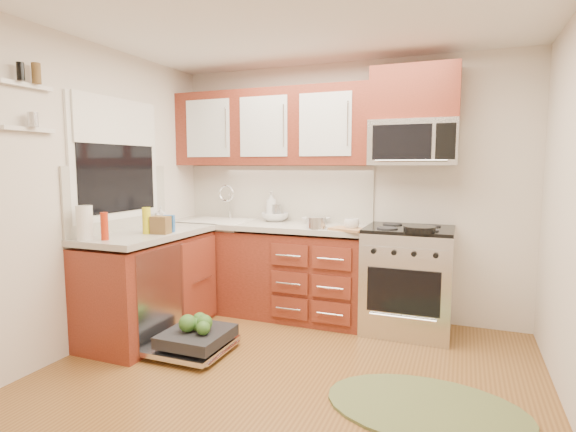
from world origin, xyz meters
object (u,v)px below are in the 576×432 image
at_px(rug, 426,408).
at_px(range, 408,280).
at_px(bowl_a, 316,220).
at_px(microwave, 413,143).
at_px(dishwasher, 193,341).
at_px(cutting_board, 348,229).
at_px(cup, 352,224).
at_px(upper_cabinets, 271,128).
at_px(bowl_b, 275,217).
at_px(skillet, 419,229).
at_px(paper_towel_roll, 85,223).
at_px(stock_pot, 316,223).
at_px(sink, 219,232).

bearing_deg(rug, range, 101.80).
height_order(range, bowl_a, bowl_a).
bearing_deg(microwave, dishwasher, -140.93).
bearing_deg(cutting_board, microwave, 33.23).
bearing_deg(cup, cutting_board, -128.31).
relative_size(range, microwave, 1.25).
xyz_separation_m(upper_cabinets, rug, (1.68, -1.47, -1.86)).
height_order(cutting_board, bowl_b, bowl_b).
xyz_separation_m(skillet, cup, (-0.59, 0.07, 0.00)).
height_order(microwave, bowl_a, microwave).
distance_m(range, bowl_b, 1.47).
xyz_separation_m(range, paper_towel_roll, (-2.28, -1.45, 0.58)).
bearing_deg(dishwasher, bowl_a, 63.81).
bearing_deg(bowl_b, range, -7.07).
xyz_separation_m(rug, stock_pot, (-1.08, 1.11, 0.97)).
distance_m(upper_cabinets, rug, 2.91).
xyz_separation_m(bowl_a, cup, (0.44, -0.32, 0.02)).
height_order(paper_towel_roll, bowl_a, paper_towel_roll).
bearing_deg(bowl_b, upper_cabinets, -143.62).
height_order(rug, bowl_a, bowl_a).
height_order(upper_cabinets, cutting_board, upper_cabinets).
bearing_deg(upper_cabinets, bowl_a, -0.60).
distance_m(stock_pot, paper_towel_roll, 1.93).
relative_size(dishwasher, paper_towel_roll, 2.62).
distance_m(sink, bowl_b, 0.61).
height_order(rug, stock_pot, stock_pot).
relative_size(microwave, sink, 1.23).
height_order(rug, bowl_b, bowl_b).
relative_size(upper_cabinets, range, 2.16).
relative_size(microwave, cutting_board, 2.46).
height_order(microwave, rug, microwave).
distance_m(dishwasher, cup, 1.67).
xyz_separation_m(upper_cabinets, skillet, (1.51, -0.40, -0.90)).
bearing_deg(range, dishwasher, -143.73).
bearing_deg(paper_towel_roll, range, 32.45).
distance_m(skillet, cutting_board, 0.61).
relative_size(skillet, bowl_b, 0.93).
height_order(skillet, cup, cup).
height_order(upper_cabinets, microwave, upper_cabinets).
xyz_separation_m(sink, skillet, (2.04, -0.24, 0.17)).
xyz_separation_m(microwave, sink, (-1.93, -0.13, -0.90)).
relative_size(rug, bowl_a, 4.94).
distance_m(range, cup, 0.72).
bearing_deg(skillet, paper_towel_roll, -153.32).
relative_size(rug, skillet, 4.78).
bearing_deg(upper_cabinets, dishwasher, -96.04).
bearing_deg(rug, dishwasher, 173.92).
bearing_deg(dishwasher, cup, 41.87).
distance_m(rug, paper_towel_roll, 2.77).
height_order(microwave, cutting_board, microwave).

